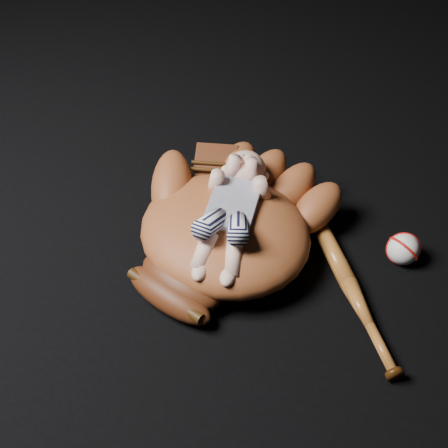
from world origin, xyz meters
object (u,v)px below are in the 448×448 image
object	(u,v)px
baseball_glove	(225,226)
baseball	(403,249)
baseball_bat	(353,292)
newborn_baby	(230,212)

from	to	relation	value
baseball_glove	baseball	bearing A→B (deg)	34.78
baseball_glove	baseball_bat	bearing A→B (deg)	12.49
newborn_baby	baseball	world-z (taller)	newborn_baby
newborn_baby	baseball_bat	xyz separation A→B (m)	(0.28, -0.00, -0.11)
newborn_baby	baseball	distance (m)	0.39
newborn_baby	baseball_bat	world-z (taller)	newborn_baby
baseball_glove	baseball_bat	distance (m)	0.30
newborn_baby	baseball_bat	distance (m)	0.30
newborn_baby	baseball	size ratio (longest dim) A/B	4.94
baseball_glove	newborn_baby	size ratio (longest dim) A/B	1.53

